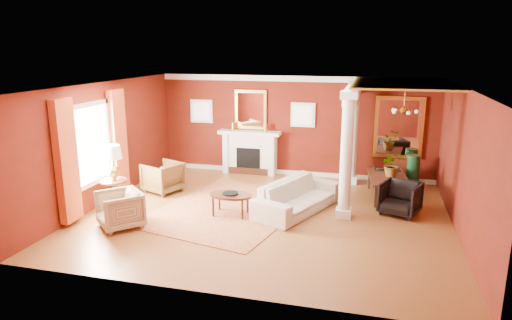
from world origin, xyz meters
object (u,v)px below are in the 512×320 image
(coffee_table, at_px, (230,196))
(armchair_leopard, at_px, (163,176))
(sofa, at_px, (298,191))
(dining_table, at_px, (389,181))
(armchair_stripe, at_px, (120,208))
(side_table, at_px, (113,166))

(coffee_table, bearing_deg, armchair_leopard, 152.10)
(sofa, relative_size, dining_table, 1.49)
(armchair_stripe, height_order, dining_table, dining_table)
(sofa, distance_m, coffee_table, 1.56)
(armchair_leopard, bearing_deg, side_table, 4.84)
(dining_table, bearing_deg, coffee_table, 114.53)
(armchair_stripe, height_order, side_table, side_table)
(armchair_stripe, distance_m, side_table, 1.32)
(coffee_table, bearing_deg, dining_table, 31.29)
(armchair_leopard, bearing_deg, dining_table, 122.40)
(armchair_leopard, height_order, side_table, side_table)
(sofa, distance_m, armchair_leopard, 3.68)
(armchair_stripe, xyz_separation_m, dining_table, (5.50, 3.39, 0.02))
(armchair_stripe, bearing_deg, sofa, 72.17)
(armchair_stripe, relative_size, coffee_table, 0.88)
(armchair_leopard, distance_m, side_table, 1.69)
(sofa, distance_m, armchair_stripe, 3.94)
(sofa, relative_size, coffee_table, 2.50)
(armchair_stripe, bearing_deg, armchair_leopard, 137.85)
(sofa, relative_size, armchair_stripe, 2.83)
(armchair_leopard, height_order, coffee_table, armchair_leopard)
(side_table, bearing_deg, dining_table, 21.51)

